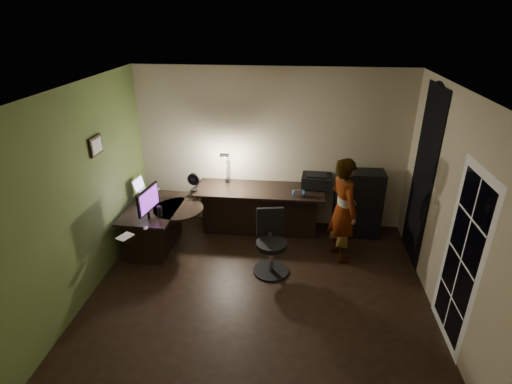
# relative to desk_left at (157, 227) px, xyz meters

# --- Properties ---
(floor) EXTENTS (4.50, 4.00, 0.01)m
(floor) POSITION_rel_desk_left_xyz_m (1.72, -0.96, -0.36)
(floor) COLOR black
(floor) RESTS_ON ground
(ceiling) EXTENTS (4.50, 4.00, 0.01)m
(ceiling) POSITION_rel_desk_left_xyz_m (1.72, -0.96, 2.35)
(ceiling) COLOR silver
(ceiling) RESTS_ON floor
(wall_back) EXTENTS (4.50, 0.01, 2.70)m
(wall_back) POSITION_rel_desk_left_xyz_m (1.72, 1.05, 0.99)
(wall_back) COLOR tan
(wall_back) RESTS_ON floor
(wall_front) EXTENTS (4.50, 0.01, 2.70)m
(wall_front) POSITION_rel_desk_left_xyz_m (1.72, -2.96, 0.99)
(wall_front) COLOR tan
(wall_front) RESTS_ON floor
(wall_left) EXTENTS (0.01, 4.00, 2.70)m
(wall_left) POSITION_rel_desk_left_xyz_m (-0.53, -0.96, 0.99)
(wall_left) COLOR tan
(wall_left) RESTS_ON floor
(wall_right) EXTENTS (0.01, 4.00, 2.70)m
(wall_right) POSITION_rel_desk_left_xyz_m (3.98, -0.96, 0.99)
(wall_right) COLOR tan
(wall_right) RESTS_ON floor
(green_wall_overlay) EXTENTS (0.00, 4.00, 2.70)m
(green_wall_overlay) POSITION_rel_desk_left_xyz_m (-0.52, -0.96, 0.99)
(green_wall_overlay) COLOR #50642D
(green_wall_overlay) RESTS_ON floor
(arched_doorway) EXTENTS (0.01, 0.90, 2.60)m
(arched_doorway) POSITION_rel_desk_left_xyz_m (3.96, 0.19, 0.94)
(arched_doorway) COLOR black
(arched_doorway) RESTS_ON floor
(french_door) EXTENTS (0.02, 0.92, 2.10)m
(french_door) POSITION_rel_desk_left_xyz_m (3.96, -1.51, 0.69)
(french_door) COLOR white
(french_door) RESTS_ON floor
(framed_picture) EXTENTS (0.04, 0.30, 0.25)m
(framed_picture) POSITION_rel_desk_left_xyz_m (-0.50, -0.51, 1.49)
(framed_picture) COLOR black
(framed_picture) RESTS_ON wall_left
(desk_left) EXTENTS (0.81, 1.27, 0.71)m
(desk_left) POSITION_rel_desk_left_xyz_m (0.00, 0.00, 0.00)
(desk_left) COLOR black
(desk_left) RESTS_ON floor
(desk_right) EXTENTS (2.10, 0.74, 0.79)m
(desk_right) POSITION_rel_desk_left_xyz_m (1.57, 0.67, 0.04)
(desk_right) COLOR black
(desk_right) RESTS_ON floor
(cabinet) EXTENTS (0.76, 0.39, 1.14)m
(cabinet) POSITION_rel_desk_left_xyz_m (3.19, 0.74, 0.21)
(cabinet) COLOR black
(cabinet) RESTS_ON floor
(laptop_stand) EXTENTS (0.27, 0.23, 0.10)m
(laptop_stand) POSITION_rel_desk_left_xyz_m (-0.23, 0.39, 0.39)
(laptop_stand) COLOR silver
(laptop_stand) RESTS_ON desk_left
(laptop) EXTENTS (0.36, 0.34, 0.22)m
(laptop) POSITION_rel_desk_left_xyz_m (-0.23, 0.39, 0.55)
(laptop) COLOR silver
(laptop) RESTS_ON laptop_stand
(monitor) EXTENTS (0.20, 0.56, 0.36)m
(monitor) POSITION_rel_desk_left_xyz_m (0.05, -0.36, 0.52)
(monitor) COLOR black
(monitor) RESTS_ON desk_left
(mouse) EXTENTS (0.07, 0.10, 0.03)m
(mouse) POSITION_rel_desk_left_xyz_m (0.10, -0.65, 0.36)
(mouse) COLOR silver
(mouse) RESTS_ON desk_left
(phone) EXTENTS (0.12, 0.16, 0.01)m
(phone) POSITION_rel_desk_left_xyz_m (0.56, 0.38, 0.34)
(phone) COLOR black
(phone) RESTS_ON desk_left
(pen) EXTENTS (0.03, 0.13, 0.01)m
(pen) POSITION_rel_desk_left_xyz_m (0.50, -0.15, 0.34)
(pen) COLOR black
(pen) RESTS_ON desk_left
(speaker) EXTENTS (0.09, 0.09, 0.18)m
(speaker) POSITION_rel_desk_left_xyz_m (0.19, -0.29, 0.43)
(speaker) COLOR black
(speaker) RESTS_ON desk_left
(notepad) EXTENTS (0.22, 0.25, 0.01)m
(notepad) POSITION_rel_desk_left_xyz_m (-0.11, -0.87, 0.34)
(notepad) COLOR silver
(notepad) RESTS_ON desk_left
(desk_fan) EXTENTS (0.21, 0.13, 0.30)m
(desk_fan) POSITION_rel_desk_left_xyz_m (0.53, 0.47, 0.60)
(desk_fan) COLOR black
(desk_fan) RESTS_ON desk_right
(headphones) EXTENTS (0.22, 0.13, 0.10)m
(headphones) POSITION_rel_desk_left_xyz_m (2.21, 0.47, 0.50)
(headphones) COLOR #215194
(headphones) RESTS_ON desk_right
(printer) EXTENTS (0.51, 0.41, 0.22)m
(printer) POSITION_rel_desk_left_xyz_m (2.50, 0.85, 0.56)
(printer) COLOR black
(printer) RESTS_ON desk_right
(desk_lamp) EXTENTS (0.23, 0.30, 0.59)m
(desk_lamp) POSITION_rel_desk_left_xyz_m (1.00, 0.87, 0.75)
(desk_lamp) COLOR black
(desk_lamp) RESTS_ON desk_right
(office_chair) EXTENTS (0.61, 0.61, 0.94)m
(office_chair) POSITION_rel_desk_left_xyz_m (1.85, -0.49, 0.11)
(office_chair) COLOR black
(office_chair) RESTS_ON floor
(person) EXTENTS (0.58, 0.68, 1.61)m
(person) POSITION_rel_desk_left_xyz_m (2.87, 0.02, 0.45)
(person) COLOR #D8A88C
(person) RESTS_ON floor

